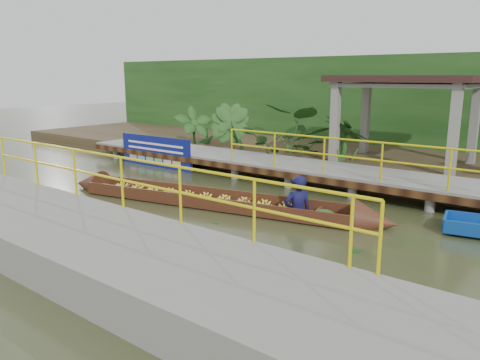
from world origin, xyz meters
The scene contains 9 objects.
ground centered at (0.00, 0.00, 0.00)m, with size 80.00×80.00×0.00m, color #2D351A.
land_strip centered at (0.00, 7.50, 0.23)m, with size 30.00×8.00×0.45m, color #322619.
far_dock centered at (0.02, 3.43, 0.48)m, with size 16.00×2.06×1.66m.
near_dock centered at (1.00, -4.20, 0.30)m, with size 18.00×2.40×1.73m.
pavilion centered at (3.00, 6.30, 2.82)m, with size 4.40×3.00×3.00m.
foliage_backdrop centered at (0.00, 10.00, 2.00)m, with size 30.00×0.80×4.00m, color #194114.
vendor_boat centered at (0.94, -0.05, 0.28)m, with size 8.97×2.72×2.21m.
blue_banner centered at (-4.47, 2.48, 0.56)m, with size 3.50×0.04×1.09m.
tropical_plants centered at (1.13, 5.30, 1.40)m, with size 14.53×1.53×1.91m.
Camera 1 is at (8.08, -8.61, 3.18)m, focal length 35.00 mm.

